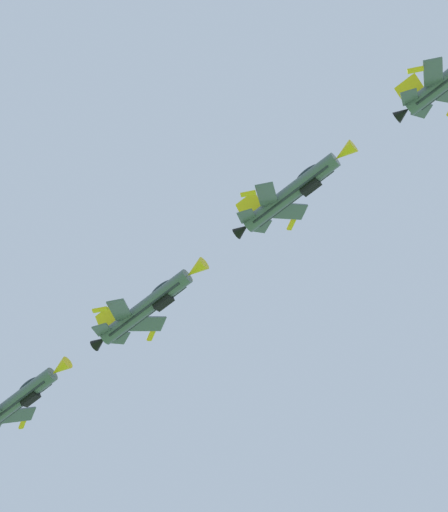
% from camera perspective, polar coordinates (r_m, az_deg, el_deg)
% --- Properties ---
extents(fighter_jet_left_wing, '(13.95, 11.02, 5.97)m').
position_cam_1_polar(fighter_jet_left_wing, '(130.23, 3.23, 3.03)').
color(fighter_jet_left_wing, '#4C5666').
extents(fighter_jet_right_wing, '(13.95, 11.08, 5.73)m').
position_cam_1_polar(fighter_jet_right_wing, '(132.81, -3.58, -2.33)').
color(fighter_jet_right_wing, '#4C5666').
extents(fighter_jet_left_outer, '(13.95, 10.89, 6.41)m').
position_cam_1_polar(fighter_jet_left_outer, '(142.32, -9.66, -6.69)').
color(fighter_jet_left_outer, '#4C5666').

